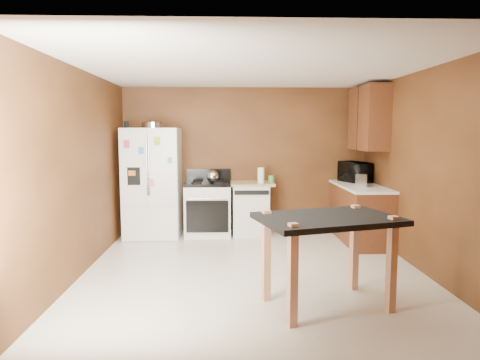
{
  "coord_description": "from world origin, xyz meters",
  "views": [
    {
      "loc": [
        -0.33,
        -5.2,
        1.74
      ],
      "look_at": [
        -0.14,
        0.85,
        1.06
      ],
      "focal_mm": 32.0,
      "sensor_mm": 36.0,
      "label": 1
    }
  ],
  "objects_px": {
    "kettle": "(212,176)",
    "gas_range": "(208,208)",
    "roasting_pan": "(153,125)",
    "paper_towel": "(261,175)",
    "dishwasher": "(251,208)",
    "refrigerator": "(153,183)",
    "green_canister": "(271,179)",
    "microwave": "(355,173)",
    "pen_cup": "(126,125)",
    "island": "(328,230)",
    "toaster": "(361,180)"
  },
  "relations": [
    {
      "from": "microwave",
      "to": "refrigerator",
      "type": "bearing_deg",
      "value": 67.55
    },
    {
      "from": "pen_cup",
      "to": "green_canister",
      "type": "height_order",
      "value": "pen_cup"
    },
    {
      "from": "paper_towel",
      "to": "dishwasher",
      "type": "xyz_separation_m",
      "value": [
        -0.17,
        0.09,
        -0.57
      ]
    },
    {
      "from": "toaster",
      "to": "paper_towel",
      "type": "bearing_deg",
      "value": 177.85
    },
    {
      "from": "refrigerator",
      "to": "green_canister",
      "type": "bearing_deg",
      "value": 2.91
    },
    {
      "from": "green_canister",
      "to": "microwave",
      "type": "xyz_separation_m",
      "value": [
        1.4,
        -0.1,
        0.11
      ]
    },
    {
      "from": "green_canister",
      "to": "refrigerator",
      "type": "xyz_separation_m",
      "value": [
        -1.98,
        -0.1,
        -0.05
      ]
    },
    {
      "from": "pen_cup",
      "to": "microwave",
      "type": "distance_m",
      "value": 3.85
    },
    {
      "from": "kettle",
      "to": "refrigerator",
      "type": "xyz_separation_m",
      "value": [
        -0.99,
        0.01,
        -0.1
      ]
    },
    {
      "from": "roasting_pan",
      "to": "toaster",
      "type": "relative_size",
      "value": 1.36
    },
    {
      "from": "toaster",
      "to": "kettle",
      "type": "bearing_deg",
      "value": -175.26
    },
    {
      "from": "toaster",
      "to": "microwave",
      "type": "height_order",
      "value": "microwave"
    },
    {
      "from": "kettle",
      "to": "toaster",
      "type": "bearing_deg",
      "value": -13.64
    },
    {
      "from": "dishwasher",
      "to": "refrigerator",
      "type": "bearing_deg",
      "value": -177.01
    },
    {
      "from": "paper_towel",
      "to": "gas_range",
      "type": "relative_size",
      "value": 0.23
    },
    {
      "from": "roasting_pan",
      "to": "gas_range",
      "type": "relative_size",
      "value": 0.34
    },
    {
      "from": "pen_cup",
      "to": "dishwasher",
      "type": "relative_size",
      "value": 0.12
    },
    {
      "from": "refrigerator",
      "to": "toaster",
      "type": "bearing_deg",
      "value": -9.79
    },
    {
      "from": "kettle",
      "to": "paper_towel",
      "type": "distance_m",
      "value": 0.81
    },
    {
      "from": "microwave",
      "to": "dishwasher",
      "type": "xyz_separation_m",
      "value": [
        -1.75,
        0.08,
        -0.6
      ]
    },
    {
      "from": "kettle",
      "to": "toaster",
      "type": "relative_size",
      "value": 0.75
    },
    {
      "from": "pen_cup",
      "to": "island",
      "type": "xyz_separation_m",
      "value": [
        2.6,
        -2.89,
        -1.08
      ]
    },
    {
      "from": "paper_towel",
      "to": "microwave",
      "type": "height_order",
      "value": "microwave"
    },
    {
      "from": "kettle",
      "to": "dishwasher",
      "type": "bearing_deg",
      "value": 8.33
    },
    {
      "from": "paper_towel",
      "to": "refrigerator",
      "type": "distance_m",
      "value": 1.8
    },
    {
      "from": "roasting_pan",
      "to": "refrigerator",
      "type": "height_order",
      "value": "roasting_pan"
    },
    {
      "from": "pen_cup",
      "to": "dishwasher",
      "type": "bearing_deg",
      "value": 4.62
    },
    {
      "from": "microwave",
      "to": "roasting_pan",
      "type": "bearing_deg",
      "value": 67.79
    },
    {
      "from": "microwave",
      "to": "gas_range",
      "type": "distance_m",
      "value": 2.54
    },
    {
      "from": "microwave",
      "to": "gas_range",
      "type": "xyz_separation_m",
      "value": [
        -2.47,
        0.06,
        -0.59
      ]
    },
    {
      "from": "green_canister",
      "to": "microwave",
      "type": "height_order",
      "value": "microwave"
    },
    {
      "from": "toaster",
      "to": "green_canister",
      "type": "bearing_deg",
      "value": 171.51
    },
    {
      "from": "refrigerator",
      "to": "kettle",
      "type": "bearing_deg",
      "value": -0.5
    },
    {
      "from": "pen_cup",
      "to": "roasting_pan",
      "type": "bearing_deg",
      "value": 8.7
    },
    {
      "from": "kettle",
      "to": "dishwasher",
      "type": "relative_size",
      "value": 0.23
    },
    {
      "from": "paper_towel",
      "to": "green_canister",
      "type": "bearing_deg",
      "value": 29.85
    },
    {
      "from": "dishwasher",
      "to": "gas_range",
      "type": "bearing_deg",
      "value": -178.06
    },
    {
      "from": "refrigerator",
      "to": "island",
      "type": "bearing_deg",
      "value": -53.29
    },
    {
      "from": "refrigerator",
      "to": "dishwasher",
      "type": "height_order",
      "value": "refrigerator"
    },
    {
      "from": "roasting_pan",
      "to": "paper_towel",
      "type": "distance_m",
      "value": 1.95
    },
    {
      "from": "kettle",
      "to": "gas_range",
      "type": "relative_size",
      "value": 0.19
    },
    {
      "from": "paper_towel",
      "to": "island",
      "type": "xyz_separation_m",
      "value": [
        0.42,
        -2.96,
        -0.24
      ]
    },
    {
      "from": "roasting_pan",
      "to": "paper_towel",
      "type": "relative_size",
      "value": 1.44
    },
    {
      "from": "refrigerator",
      "to": "dishwasher",
      "type": "relative_size",
      "value": 2.02
    },
    {
      "from": "roasting_pan",
      "to": "refrigerator",
      "type": "relative_size",
      "value": 0.21
    },
    {
      "from": "pen_cup",
      "to": "gas_range",
      "type": "relative_size",
      "value": 0.1
    },
    {
      "from": "pen_cup",
      "to": "dishwasher",
      "type": "xyz_separation_m",
      "value": [
        2.02,
        0.16,
        -1.4
      ]
    },
    {
      "from": "kettle",
      "to": "microwave",
      "type": "bearing_deg",
      "value": 0.22
    },
    {
      "from": "kettle",
      "to": "microwave",
      "type": "distance_m",
      "value": 2.39
    },
    {
      "from": "gas_range",
      "to": "dishwasher",
      "type": "xyz_separation_m",
      "value": [
        0.72,
        0.02,
        -0.01
      ]
    }
  ]
}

